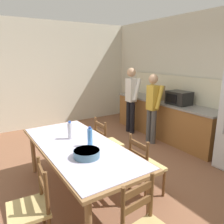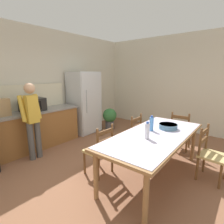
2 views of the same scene
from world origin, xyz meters
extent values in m
plane|color=brown|center=(0.00, 0.00, 0.00)|extent=(8.32, 8.32, 0.00)
cube|color=beige|center=(0.00, 2.66, 1.45)|extent=(6.52, 0.12, 2.90)
cube|color=beige|center=(-3.26, 0.00, 1.45)|extent=(0.12, 5.20, 2.90)
cube|color=brown|center=(-0.79, 2.23, 0.43)|extent=(2.98, 0.62, 0.86)
cube|color=gray|center=(-0.79, 2.23, 0.88)|extent=(3.02, 0.66, 0.04)
cube|color=#B7BCC1|center=(-1.46, 2.23, 0.89)|extent=(0.52, 0.38, 0.02)
cube|color=beige|center=(-0.79, 2.54, 1.20)|extent=(2.98, 0.03, 0.60)
cube|color=black|center=(-0.34, 2.21, 1.05)|extent=(0.50, 0.38, 0.30)
cube|color=black|center=(-0.39, 2.01, 1.05)|extent=(0.30, 0.01, 0.19)
cube|color=tan|center=(-0.96, 2.20, 1.08)|extent=(0.24, 0.16, 0.36)
cylinder|color=olive|center=(-0.70, -0.95, 0.37)|extent=(0.07, 0.07, 0.73)
cylinder|color=olive|center=(-0.72, -0.17, 0.37)|extent=(0.07, 0.07, 0.73)
cylinder|color=olive|center=(1.34, -0.14, 0.37)|extent=(0.07, 0.07, 0.73)
cube|color=olive|center=(0.32, -0.54, 0.75)|extent=(2.28, 1.01, 0.04)
cube|color=#B7B2CC|center=(0.32, -0.54, 0.77)|extent=(2.18, 0.97, 0.01)
cylinder|color=silver|center=(0.04, -0.55, 0.90)|extent=(0.07, 0.07, 0.24)
cylinder|color=#2D51B2|center=(0.04, -0.55, 1.03)|extent=(0.04, 0.04, 0.03)
cylinder|color=#4C8ED6|center=(0.43, -0.42, 0.90)|extent=(0.07, 0.07, 0.24)
cylinder|color=#2D51B2|center=(0.43, -0.42, 1.03)|extent=(0.04, 0.04, 0.03)
cylinder|color=slate|center=(0.72, -0.61, 0.82)|extent=(0.32, 0.32, 0.09)
cylinder|color=slate|center=(0.72, -0.61, 0.86)|extent=(0.31, 0.31, 0.02)
cylinder|color=brown|center=(-0.02, 0.43, 0.21)|extent=(0.04, 0.04, 0.41)
cylinder|color=brown|center=(-0.38, 0.44, 0.21)|extent=(0.04, 0.04, 0.41)
cylinder|color=brown|center=(-0.03, 0.09, 0.21)|extent=(0.04, 0.04, 0.41)
cylinder|color=brown|center=(-0.39, 0.10, 0.21)|extent=(0.04, 0.04, 0.41)
cube|color=tan|center=(-0.20, 0.27, 0.43)|extent=(0.43, 0.41, 0.04)
cylinder|color=brown|center=(-0.03, 0.09, 0.68)|extent=(0.04, 0.04, 0.46)
cylinder|color=brown|center=(-0.39, 0.10, 0.68)|extent=(0.04, 0.04, 0.46)
cube|color=brown|center=(-0.21, 0.10, 0.81)|extent=(0.36, 0.03, 0.07)
cube|color=brown|center=(-0.21, 0.10, 0.66)|extent=(0.36, 0.03, 0.07)
cylinder|color=brown|center=(0.99, 0.46, 0.21)|extent=(0.04, 0.04, 0.41)
cylinder|color=brown|center=(0.63, 0.45, 0.21)|extent=(0.04, 0.04, 0.41)
cylinder|color=brown|center=(0.99, 0.12, 0.21)|extent=(0.04, 0.04, 0.41)
cylinder|color=brown|center=(0.63, 0.11, 0.21)|extent=(0.04, 0.04, 0.41)
cube|color=tan|center=(0.81, 0.29, 0.43)|extent=(0.42, 0.40, 0.04)
cylinder|color=brown|center=(0.99, 0.12, 0.68)|extent=(0.04, 0.04, 0.46)
cylinder|color=brown|center=(0.63, 0.11, 0.68)|extent=(0.04, 0.04, 0.46)
cube|color=brown|center=(0.81, 0.12, 0.81)|extent=(0.36, 0.02, 0.07)
cube|color=brown|center=(0.81, 0.12, 0.66)|extent=(0.36, 0.02, 0.07)
cylinder|color=brown|center=(0.65, -1.50, 0.21)|extent=(0.04, 0.04, 0.41)
cylinder|color=brown|center=(0.68, -1.17, 0.21)|extent=(0.04, 0.04, 0.41)
cube|color=tan|center=(0.84, -1.35, 0.43)|extent=(0.45, 0.43, 0.04)
cylinder|color=brown|center=(0.68, -1.17, 0.68)|extent=(0.04, 0.04, 0.46)
cylinder|color=brown|center=(1.04, -1.19, 0.68)|extent=(0.04, 0.04, 0.46)
cube|color=brown|center=(0.86, -1.18, 0.81)|extent=(0.36, 0.05, 0.07)
cube|color=brown|center=(0.86, -1.18, 0.66)|extent=(0.36, 0.05, 0.07)
cylinder|color=brown|center=(1.63, -0.71, 0.68)|extent=(0.04, 0.04, 0.46)
cylinder|color=brown|center=(1.59, -0.35, 0.68)|extent=(0.04, 0.04, 0.46)
cube|color=brown|center=(1.61, -0.53, 0.81)|extent=(0.06, 0.36, 0.07)
cube|color=brown|center=(1.61, -0.53, 0.66)|extent=(0.06, 0.36, 0.07)
cylinder|color=black|center=(-1.54, 1.70, 0.42)|extent=(0.12, 0.12, 0.83)
cylinder|color=black|center=(-1.37, 1.70, 0.42)|extent=(0.12, 0.12, 0.83)
cube|color=white|center=(-1.46, 1.70, 1.13)|extent=(0.23, 0.19, 0.59)
sphere|color=tan|center=(-1.46, 1.70, 1.57)|extent=(0.22, 0.22, 0.22)
cylinder|color=white|center=(-1.62, 1.77, 1.15)|extent=(0.09, 0.23, 0.56)
cylinder|color=white|center=(-1.29, 1.77, 1.15)|extent=(0.09, 0.23, 0.56)
cylinder|color=#4C4C4C|center=(-0.71, 1.68, 0.39)|extent=(0.12, 0.12, 0.78)
cylinder|color=#4C4C4C|center=(-0.56, 1.68, 0.39)|extent=(0.12, 0.12, 0.78)
cube|color=gold|center=(-0.64, 1.68, 1.06)|extent=(0.22, 0.18, 0.56)
sphere|color=tan|center=(-0.64, 1.68, 1.48)|extent=(0.21, 0.21, 0.21)
cylinder|color=gold|center=(-0.79, 1.74, 1.09)|extent=(0.09, 0.21, 0.53)
cylinder|color=gold|center=(-0.48, 1.74, 1.09)|extent=(0.09, 0.21, 0.53)
camera|label=1|loc=(2.93, -1.64, 1.97)|focal=35.00mm
camera|label=2|loc=(-2.27, -1.73, 1.76)|focal=28.00mm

